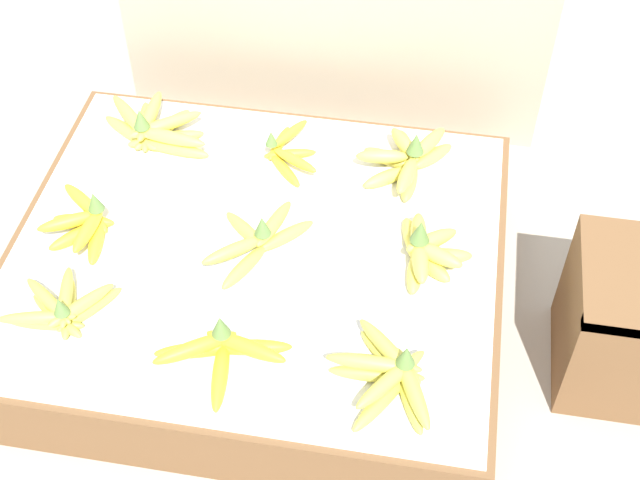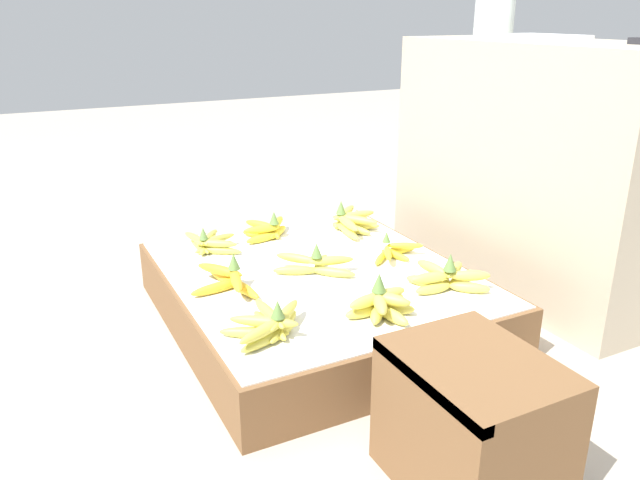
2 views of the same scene
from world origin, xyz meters
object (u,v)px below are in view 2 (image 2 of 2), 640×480
banana_bunch_middle_midleft (316,264)px  banana_bunch_back_midright (446,277)px  banana_bunch_back_left (350,221)px  wooden_crate (471,424)px  banana_bunch_front_midright (270,324)px  banana_bunch_middle_midright (382,304)px  glass_jar (495,14)px  foam_tray_white (537,38)px  banana_bunch_front_left (209,243)px  banana_bunch_front_midleft (229,279)px  banana_bunch_middle_left (267,230)px  banana_bunch_back_midleft (393,251)px

banana_bunch_middle_midleft → banana_bunch_back_midright: bearing=46.8°
banana_bunch_back_left → wooden_crate: bearing=-17.2°
banana_bunch_front_midright → banana_bunch_middle_midleft: bearing=137.7°
wooden_crate → banana_bunch_middle_midright: size_ratio=1.64×
glass_jar → foam_tray_white: size_ratio=0.60×
banana_bunch_front_left → banana_bunch_back_left: 0.51m
banana_bunch_back_left → foam_tray_white: (0.32, 0.48, 0.63)m
banana_bunch_front_midleft → banana_bunch_back_left: 0.63m
banana_bunch_back_left → banana_bunch_back_midright: bearing=-0.4°
banana_bunch_front_midright → banana_bunch_back_left: size_ratio=0.84×
banana_bunch_middle_midleft → banana_bunch_back_midright: 0.38m
glass_jar → banana_bunch_middle_midright: bearing=-53.3°
banana_bunch_front_midleft → banana_bunch_back_left: banana_bunch_back_left is taller
banana_bunch_middle_midright → banana_bunch_back_midright: 0.26m
banana_bunch_middle_left → glass_jar: (0.05, 0.88, 0.70)m
banana_bunch_front_left → banana_bunch_back_midright: banana_bunch_back_midright is taller
banana_bunch_middle_midright → banana_bunch_back_left: size_ratio=0.73×
banana_bunch_front_left → banana_bunch_back_midright: size_ratio=0.86×
banana_bunch_middle_left → banana_bunch_middle_midright: 0.68m
banana_bunch_back_midleft → banana_bunch_back_midright: banana_bunch_back_midright is taller
banana_bunch_front_left → banana_bunch_front_midright: banana_bunch_front_midright is taller
banana_bunch_middle_left → banana_bunch_front_midright: bearing=-21.8°
banana_bunch_back_midright → foam_tray_white: 0.83m
banana_bunch_front_midleft → banana_bunch_middle_left: size_ratio=1.30×
wooden_crate → banana_bunch_middle_left: bearing=178.1°
wooden_crate → glass_jar: (-1.07, 0.92, 0.74)m
banana_bunch_middle_midleft → banana_bunch_back_midleft: bearing=89.0°
banana_bunch_back_midright → glass_jar: glass_jar is taller
banana_bunch_middle_midleft → banana_bunch_middle_midright: size_ratio=1.17×
banana_bunch_front_left → banana_bunch_front_midright: 0.62m
banana_bunch_front_left → banana_bunch_front_midright: (0.61, -0.04, 0.00)m
wooden_crate → banana_bunch_back_midright: (-0.51, 0.33, 0.05)m
wooden_crate → banana_bunch_front_midright: bearing=-154.7°
wooden_crate → banana_bunch_back_midright: size_ratio=1.39×
banana_bunch_back_left → banana_bunch_back_midleft: (0.30, -0.01, -0.01)m
banana_bunch_front_midright → banana_bunch_middle_midright: 0.30m
banana_bunch_back_left → banana_bunch_middle_left: bearing=-100.6°
wooden_crate → foam_tray_white: size_ratio=1.27×
banana_bunch_middle_midleft → banana_bunch_back_midleft: banana_bunch_middle_midleft is taller
banana_bunch_front_left → banana_bunch_middle_midleft: size_ratio=0.87×
banana_bunch_front_midleft → banana_bunch_middle_midleft: banana_bunch_front_midleft is taller
banana_bunch_middle_midleft → wooden_crate: bearing=-3.5°
banana_bunch_middle_midright → banana_bunch_back_left: (-0.63, 0.26, -0.00)m
banana_bunch_middle_midright → banana_bunch_back_midright: size_ratio=0.85×
banana_bunch_middle_left → banana_bunch_middle_midleft: bearing=1.6°
wooden_crate → banana_bunch_back_midleft: 0.83m
banana_bunch_middle_midleft → banana_bunch_middle_midright: 0.33m
wooden_crate → banana_bunch_front_left: (-1.09, -0.18, 0.04)m
banana_bunch_back_left → banana_bunch_front_left: bearing=-92.4°
banana_bunch_back_midright → foam_tray_white: foam_tray_white is taller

